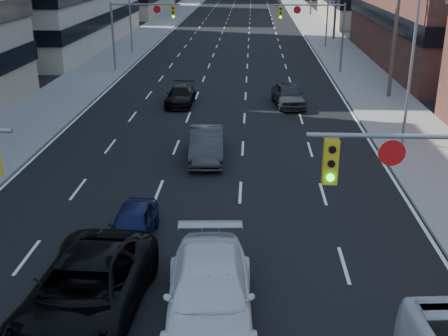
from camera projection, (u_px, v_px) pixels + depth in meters
name	position (u px, v px, depth m)	size (l,w,h in m)	color
road_surface	(243.00, 1.00, 129.21)	(18.00, 300.00, 0.02)	black
sidewalk_left	(193.00, 0.00, 129.72)	(5.00, 300.00, 0.15)	slate
sidewalk_right	(293.00, 1.00, 128.67)	(5.00, 300.00, 0.15)	slate
signal_far_left	(138.00, 22.00, 48.66)	(6.09, 0.33, 6.00)	slate
signal_far_right	(316.00, 23.00, 47.95)	(6.09, 0.33, 6.00)	slate
utility_pole_block	(397.00, 16.00, 38.82)	(2.20, 0.28, 11.00)	#4C3D2D
streetlight_left_mid	(131.00, 4.00, 57.85)	(2.03, 0.22, 9.00)	slate
streetlight_right_near	(410.00, 52.00, 28.89)	(2.03, 0.22, 9.00)	slate
streetlight_right_far	(327.00, 1.00, 61.58)	(2.03, 0.22, 9.00)	slate
black_pickup	(86.00, 291.00, 15.73)	(3.01, 6.52, 1.81)	black
white_van	(209.00, 294.00, 15.63)	(2.46, 6.04, 1.75)	silver
sedan_blue	(132.00, 224.00, 20.22)	(1.51, 3.74, 1.27)	#0E1539
sedan_grey_center	(206.00, 145.00, 28.27)	(1.66, 4.75, 1.57)	#2B2B2D
sedan_black_far	(181.00, 95.00, 38.81)	(1.82, 4.47, 1.30)	black
sedan_grey_right	(288.00, 95.00, 38.44)	(1.86, 4.62, 1.57)	#2D2D2F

